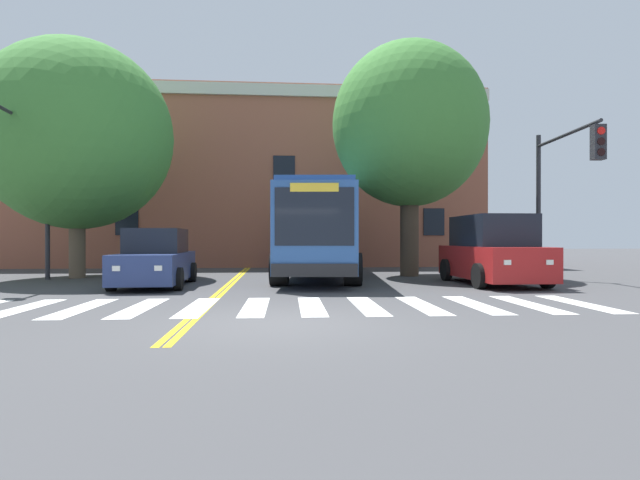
# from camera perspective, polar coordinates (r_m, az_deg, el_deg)

# --- Properties ---
(ground_plane) EXTENTS (120.00, 120.00, 0.00)m
(ground_plane) POSITION_cam_1_polar(r_m,az_deg,el_deg) (8.88, -4.84, -9.45)
(ground_plane) COLOR #424244
(crosswalk) EXTENTS (15.25, 3.34, 0.01)m
(crosswalk) POSITION_cam_1_polar(r_m,az_deg,el_deg) (11.02, -7.41, -7.55)
(crosswalk) COLOR white
(crosswalk) RESTS_ON ground
(lane_line_yellow_inner) EXTENTS (0.12, 36.00, 0.01)m
(lane_line_yellow_inner) POSITION_cam_1_polar(r_m,az_deg,el_deg) (25.01, -8.49, -3.22)
(lane_line_yellow_inner) COLOR gold
(lane_line_yellow_inner) RESTS_ON ground
(lane_line_yellow_outer) EXTENTS (0.12, 36.00, 0.01)m
(lane_line_yellow_outer) POSITION_cam_1_polar(r_m,az_deg,el_deg) (25.00, -8.13, -3.22)
(lane_line_yellow_outer) COLOR gold
(lane_line_yellow_outer) RESTS_ON ground
(city_bus) EXTENTS (3.48, 10.78, 3.25)m
(city_bus) POSITION_cam_1_polar(r_m,az_deg,el_deg) (18.84, -0.23, 1.12)
(city_bus) COLOR #2D5699
(city_bus) RESTS_ON ground
(car_navy_near_lane) EXTENTS (2.19, 4.73, 1.79)m
(car_navy_near_lane) POSITION_cam_1_polar(r_m,az_deg,el_deg) (16.40, -18.22, -2.18)
(car_navy_near_lane) COLOR navy
(car_navy_near_lane) RESTS_ON ground
(car_red_far_lane) EXTENTS (2.30, 4.77, 2.23)m
(car_red_far_lane) POSITION_cam_1_polar(r_m,az_deg,el_deg) (17.14, 19.07, -1.27)
(car_red_far_lane) COLOR #AD1E1E
(car_red_far_lane) RESTS_ON ground
(car_tan_behind_bus) EXTENTS (2.29, 4.84, 1.75)m
(car_tan_behind_bus) POSITION_cam_1_polar(r_m,az_deg,el_deg) (29.75, 0.08, -1.14)
(car_tan_behind_bus) COLOR tan
(car_tan_behind_bus) RESTS_ON ground
(traffic_light_near_corner) EXTENTS (0.54, 4.06, 5.22)m
(traffic_light_near_corner) POSITION_cam_1_polar(r_m,az_deg,el_deg) (18.28, 25.88, 6.69)
(traffic_light_near_corner) COLOR #28282D
(traffic_light_near_corner) RESTS_ON ground
(traffic_light_far_corner) EXTENTS (0.61, 4.58, 5.66)m
(traffic_light_far_corner) POSITION_cam_1_polar(r_m,az_deg,el_deg) (18.90, -30.59, 7.49)
(traffic_light_far_corner) COLOR #28282D
(traffic_light_far_corner) RESTS_ON ground
(street_tree_curbside_large) EXTENTS (6.69, 6.49, 9.23)m
(street_tree_curbside_large) POSITION_cam_1_polar(r_m,az_deg,el_deg) (20.52, 10.19, 12.77)
(street_tree_curbside_large) COLOR #4C3D2D
(street_tree_curbside_large) RESTS_ON ground
(street_tree_curbside_small) EXTENTS (7.26, 7.51, 8.86)m
(street_tree_curbside_small) POSITION_cam_1_polar(r_m,az_deg,el_deg) (21.15, -26.02, 10.66)
(street_tree_curbside_small) COLOR brown
(street_tree_curbside_small) RESTS_ON ground
(building_facade) EXTENTS (29.10, 10.11, 9.39)m
(building_facade) POSITION_cam_1_polar(r_m,az_deg,el_deg) (30.69, -11.51, 6.19)
(building_facade) COLOR #9E5642
(building_facade) RESTS_ON ground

